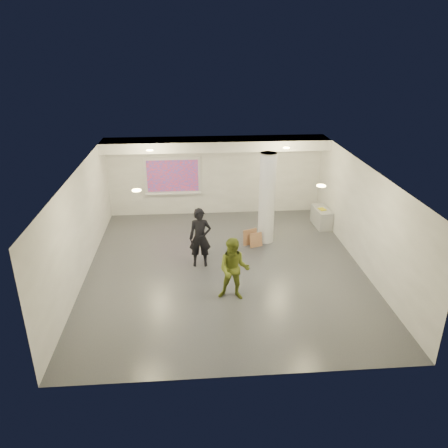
{
  "coord_description": "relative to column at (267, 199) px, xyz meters",
  "views": [
    {
      "loc": [
        -0.93,
        -11.31,
        6.23
      ],
      "look_at": [
        0.0,
        0.4,
        1.25
      ],
      "focal_mm": 35.0,
      "sensor_mm": 36.0,
      "label": 1
    }
  ],
  "objects": [
    {
      "name": "wall_back",
      "position": [
        -1.5,
        2.7,
        0.0
      ],
      "size": [
        8.0,
        0.01,
        3.0
      ],
      "primitive_type": "cube",
      "color": "beige",
      "rests_on": "floor"
    },
    {
      "name": "wall_right",
      "position": [
        2.5,
        -1.8,
        0.0
      ],
      "size": [
        0.01,
        9.0,
        3.0
      ],
      "primitive_type": "cube",
      "color": "beige",
      "rests_on": "floor"
    },
    {
      "name": "downlight_sw",
      "position": [
        -3.7,
        -3.3,
        1.48
      ],
      "size": [
        0.22,
        0.22,
        0.02
      ],
      "primitive_type": "cylinder",
      "color": "#FFE47F",
      "rests_on": "ceiling"
    },
    {
      "name": "downlight_ne",
      "position": [
        0.7,
        0.7,
        1.48
      ],
      "size": [
        0.22,
        0.22,
        0.02
      ],
      "primitive_type": "cylinder",
      "color": "#FFE47F",
      "rests_on": "ceiling"
    },
    {
      "name": "ceiling",
      "position": [
        -1.5,
        -1.8,
        1.5
      ],
      "size": [
        8.0,
        9.0,
        0.01
      ],
      "primitive_type": "cube",
      "color": "white",
      "rests_on": "floor"
    },
    {
      "name": "postit_pad",
      "position": [
        2.19,
        1.03,
        -0.83
      ],
      "size": [
        0.28,
        0.33,
        0.03
      ],
      "primitive_type": "cube",
      "rotation": [
        0.0,
        0.0,
        0.29
      ],
      "color": "yellow",
      "rests_on": "credenza"
    },
    {
      "name": "cardboard_front",
      "position": [
        -0.38,
        -0.42,
        -1.26
      ],
      "size": [
        0.44,
        0.26,
        0.47
      ],
      "primitive_type": "cube",
      "rotation": [
        -0.17,
        0.0,
        0.34
      ],
      "color": "#9F6C48",
      "rests_on": "floor"
    },
    {
      "name": "woman",
      "position": [
        -2.21,
        -1.53,
        -0.61
      ],
      "size": [
        0.67,
        0.45,
        1.78
      ],
      "primitive_type": "imported",
      "rotation": [
        0.0,
        0.0,
        -0.04
      ],
      "color": "black",
      "rests_on": "floor"
    },
    {
      "name": "wall_left",
      "position": [
        -5.5,
        -1.8,
        0.0
      ],
      "size": [
        0.01,
        9.0,
        3.0
      ],
      "primitive_type": "cube",
      "color": "beige",
      "rests_on": "floor"
    },
    {
      "name": "column",
      "position": [
        0.0,
        0.0,
        0.0
      ],
      "size": [
        0.52,
        0.52,
        3.0
      ],
      "primitive_type": "cylinder",
      "color": "white",
      "rests_on": "floor"
    },
    {
      "name": "downlight_se",
      "position": [
        0.7,
        -3.3,
        1.48
      ],
      "size": [
        0.22,
        0.22,
        0.02
      ],
      "primitive_type": "cylinder",
      "color": "#FFE47F",
      "rests_on": "ceiling"
    },
    {
      "name": "projection_screen",
      "position": [
        -3.1,
        2.65,
        0.03
      ],
      "size": [
        2.1,
        0.13,
        1.42
      ],
      "color": "white",
      "rests_on": "wall_back"
    },
    {
      "name": "credenza",
      "position": [
        2.22,
        1.11,
        -1.17
      ],
      "size": [
        0.53,
        1.15,
        0.66
      ],
      "primitive_type": "cube",
      "rotation": [
        0.0,
        0.0,
        0.05
      ],
      "color": "#9A9D9F",
      "rests_on": "floor"
    },
    {
      "name": "floor",
      "position": [
        -1.5,
        -1.8,
        -1.5
      ],
      "size": [
        8.0,
        9.0,
        0.01
      ],
      "primitive_type": "cube",
      "color": "#3A3D42",
      "rests_on": "ground"
    },
    {
      "name": "papers_stack",
      "position": [
        2.22,
        1.13,
        -0.83
      ],
      "size": [
        0.23,
        0.29,
        0.02
      ],
      "primitive_type": "cube",
      "rotation": [
        0.0,
        0.0,
        -0.06
      ],
      "color": "silver",
      "rests_on": "credenza"
    },
    {
      "name": "downlight_nw",
      "position": [
        -3.7,
        0.7,
        1.48
      ],
      "size": [
        0.22,
        0.22,
        0.02
      ],
      "primitive_type": "cylinder",
      "color": "#FFE47F",
      "rests_on": "ceiling"
    },
    {
      "name": "man",
      "position": [
        -1.41,
        -3.41,
        -0.66
      ],
      "size": [
        0.93,
        0.79,
        1.69
      ],
      "primitive_type": "imported",
      "rotation": [
        0.0,
        0.0,
        -0.2
      ],
      "color": "olive",
      "rests_on": "floor"
    },
    {
      "name": "wall_front",
      "position": [
        -1.5,
        -6.3,
        0.0
      ],
      "size": [
        8.0,
        0.01,
        3.0
      ],
      "primitive_type": "cube",
      "color": "beige",
      "rests_on": "floor"
    },
    {
      "name": "soffit_band",
      "position": [
        -1.5,
        2.15,
        1.32
      ],
      "size": [
        8.0,
        1.1,
        0.36
      ],
      "primitive_type": "cube",
      "color": "white",
      "rests_on": "ceiling"
    },
    {
      "name": "cardboard_back",
      "position": [
        -0.55,
        -0.24,
        -1.23
      ],
      "size": [
        0.49,
        0.26,
        0.54
      ],
      "primitive_type": "cube",
      "rotation": [
        -0.07,
        0.0,
        0.38
      ],
      "color": "#9F6C48",
      "rests_on": "floor"
    }
  ]
}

